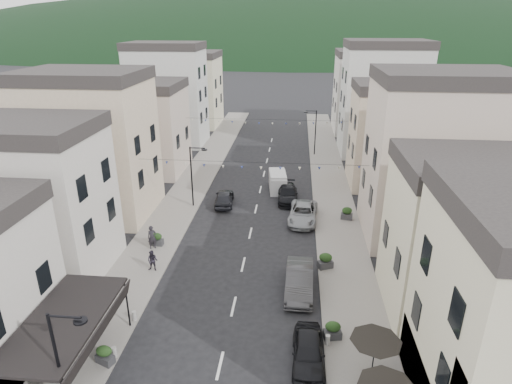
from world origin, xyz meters
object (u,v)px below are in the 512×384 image
parked_car_a (308,351)px  delivery_van (278,181)px  parked_car_e (224,198)px  pedestrian_a (152,237)px  parked_car_b (299,280)px  parked_car_d (288,194)px  parked_car_c (303,213)px  pedestrian_b (153,261)px

parked_car_a → delivery_van: delivery_van is taller
parked_car_e → parked_car_a: bearing=106.2°
pedestrian_a → parked_car_e: bearing=36.1°
parked_car_a → parked_car_b: (-0.48, 6.33, 0.12)m
parked_car_d → pedestrian_a: bearing=-137.2°
parked_car_c → parked_car_d: bearing=112.8°
parked_car_d → pedestrian_a: 14.94m
parked_car_a → pedestrian_b: pedestrian_b is taller
parked_car_a → delivery_van: 24.63m
delivery_van → parked_car_c: bearing=-76.5°
parked_car_a → parked_car_e: (-7.78, 20.03, 0.01)m
parked_car_b → parked_car_e: size_ratio=1.19×
parked_car_b → parked_car_e: bearing=119.1°
parked_car_b → parked_car_c: (0.32, 10.80, -0.10)m
parked_car_c → pedestrian_b: 14.29m
parked_car_c → delivery_van: delivery_van is taller
parked_car_b → pedestrian_b: bearing=173.5°
delivery_van → pedestrian_a: bearing=-130.2°
parked_car_d → parked_car_a: bearing=-89.3°
parked_car_e → parked_car_b: bearing=113.0°
parked_car_c → pedestrian_b: pedestrian_b is taller
parked_car_d → pedestrian_b: size_ratio=3.09×
parked_car_d → parked_car_e: 6.34m
parked_car_c → pedestrian_a: pedestrian_a is taller
parked_car_c → parked_car_a: bearing=-84.9°
parked_car_d → delivery_van: bearing=108.4°
parked_car_d → delivery_van: 3.03m
parked_car_a → parked_car_b: 6.35m
parked_car_a → parked_car_d: (-1.66, 21.67, -0.01)m
parked_car_a → parked_car_e: 21.49m
parked_car_e → pedestrian_a: 10.09m
parked_car_d → parked_car_e: size_ratio=1.14×
delivery_van → pedestrian_a: size_ratio=2.31×
parked_car_b → pedestrian_a: size_ratio=2.68×
parked_car_a → pedestrian_b: size_ratio=2.65×
pedestrian_a → delivery_van: bearing=26.6°
parked_car_e → parked_car_c: bearing=154.1°
pedestrian_b → parked_car_a: bearing=-31.8°
parked_car_c → parked_car_e: bearing=163.7°
parked_car_c → pedestrian_a: (-11.79, -6.28, 0.33)m
parked_car_b → parked_car_d: parked_car_b is taller
parked_car_e → pedestrian_b: pedestrian_b is taller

